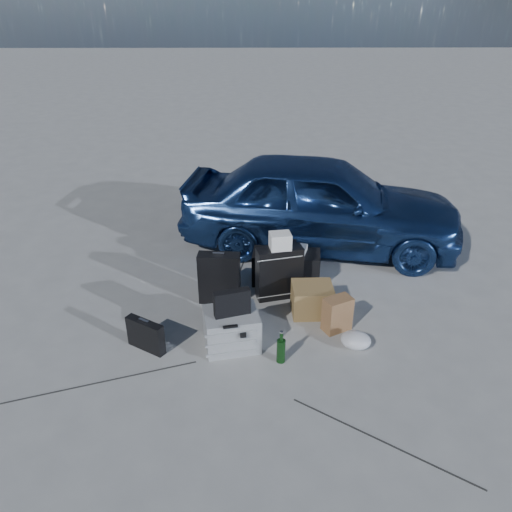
{
  "coord_description": "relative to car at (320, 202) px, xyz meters",
  "views": [
    {
      "loc": [
        -0.12,
        -3.99,
        3.15
      ],
      "look_at": [
        -0.07,
        0.85,
        0.58
      ],
      "focal_mm": 35.0,
      "sensor_mm": 36.0,
      "label": 1
    }
  ],
  "objects": [
    {
      "name": "plastic_bag",
      "position": [
        0.1,
        -2.29,
        -0.55
      ],
      "size": [
        0.36,
        0.33,
        0.17
      ],
      "primitive_type": "ellipsoid",
      "rotation": [
        0.0,
        0.0,
        -0.3
      ],
      "color": "silver",
      "rests_on": "ground"
    },
    {
      "name": "kraft_bag",
      "position": [
        -0.05,
        -1.99,
        -0.44
      ],
      "size": [
        0.33,
        0.28,
        0.38
      ],
      "primitive_type": "cube",
      "rotation": [
        0.0,
        0.0,
        0.47
      ],
      "color": "#91633F",
      "rests_on": "ground"
    },
    {
      "name": "suitcase_left",
      "position": [
        -1.3,
        -1.43,
        -0.33
      ],
      "size": [
        0.48,
        0.21,
        0.6
      ],
      "primitive_type": "cube",
      "rotation": [
        0.0,
        0.0,
        -0.08
      ],
      "color": "black",
      "rests_on": "ground"
    },
    {
      "name": "flat_box_white",
      "position": [
        -0.5,
        -1.01,
        -0.2
      ],
      "size": [
        0.48,
        0.41,
        0.07
      ],
      "primitive_type": "cube",
      "rotation": [
        0.0,
        0.0,
        -0.29
      ],
      "color": "white",
      "rests_on": "duffel_bag"
    },
    {
      "name": "pelican_case",
      "position": [
        -1.14,
        -2.24,
        -0.44
      ],
      "size": [
        0.6,
        0.52,
        0.38
      ],
      "primitive_type": "cube",
      "rotation": [
        0.0,
        0.0,
        0.19
      ],
      "color": "#9EA0A3",
      "rests_on": "ground"
    },
    {
      "name": "cardboard_box",
      "position": [
        -0.27,
        -1.67,
        -0.47
      ],
      "size": [
        0.45,
        0.39,
        0.33
      ],
      "primitive_type": "cube",
      "rotation": [
        0.0,
        0.0,
        0.02
      ],
      "color": "olive",
      "rests_on": "ground"
    },
    {
      "name": "green_bottle",
      "position": [
        -0.66,
        -2.5,
        -0.47
      ],
      "size": [
        0.09,
        0.09,
        0.34
      ],
      "primitive_type": "cylinder",
      "rotation": [
        0.0,
        0.0,
        -0.02
      ],
      "color": "black",
      "rests_on": "ground"
    },
    {
      "name": "suitcase_right",
      "position": [
        -0.62,
        -1.34,
        -0.32
      ],
      "size": [
        0.55,
        0.31,
        0.62
      ],
      "primitive_type": "cube",
      "rotation": [
        0.0,
        0.0,
        0.24
      ],
      "color": "black",
      "rests_on": "ground"
    },
    {
      "name": "white_carton",
      "position": [
        -0.62,
        -1.33,
        0.08
      ],
      "size": [
        0.25,
        0.22,
        0.18
      ],
      "primitive_type": "cube",
      "rotation": [
        0.0,
        0.0,
        0.15
      ],
      "color": "white",
      "rests_on": "suitcase_right"
    },
    {
      "name": "briefcase",
      "position": [
        -1.98,
        -2.29,
        -0.47
      ],
      "size": [
        0.41,
        0.3,
        0.33
      ],
      "primitive_type": "cube",
      "rotation": [
        0.0,
        0.0,
        -0.56
      ],
      "color": "black",
      "rests_on": "ground"
    },
    {
      "name": "duffel_bag",
      "position": [
        -0.52,
        -1.01,
        -0.43
      ],
      "size": [
        0.84,
        0.43,
        0.4
      ],
      "primitive_type": "cube",
      "rotation": [
        0.0,
        0.0,
        -0.11
      ],
      "color": "black",
      "rests_on": "ground"
    },
    {
      "name": "laptop_bag",
      "position": [
        -1.13,
        -2.26,
        -0.12
      ],
      "size": [
        0.36,
        0.19,
        0.26
      ],
      "primitive_type": "cube",
      "rotation": [
        0.0,
        0.0,
        0.3
      ],
      "color": "black",
      "rests_on": "pelican_case"
    },
    {
      "name": "car",
      "position": [
        0.0,
        0.0,
        0.0
      ],
      "size": [
        3.93,
        2.13,
        1.27
      ],
      "primitive_type": "imported",
      "rotation": [
        0.0,
        0.0,
        1.39
      ],
      "color": "#274889",
      "rests_on": "ground"
    },
    {
      "name": "flat_box_black",
      "position": [
        -0.52,
        -1.0,
        -0.13
      ],
      "size": [
        0.26,
        0.19,
        0.05
      ],
      "primitive_type": "cube",
      "rotation": [
        0.0,
        0.0,
        0.07
      ],
      "color": "black",
      "rests_on": "flat_box_white"
    },
    {
      "name": "ground",
      "position": [
        -0.82,
        -2.28,
        -0.63
      ],
      "size": [
        60.0,
        60.0,
        0.0
      ],
      "primitive_type": "plane",
      "color": "#A1A19C",
      "rests_on": "ground"
    }
  ]
}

